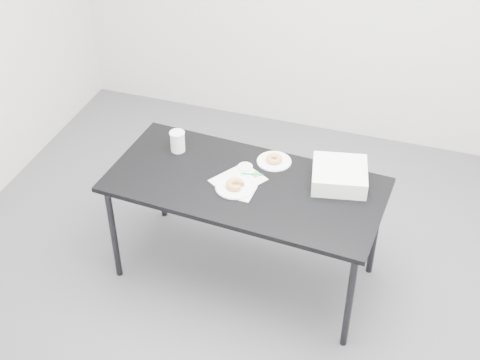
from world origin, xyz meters
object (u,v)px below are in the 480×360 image
(donut_near, at_px, (235,184))
(coffee_cup, at_px, (178,141))
(table, at_px, (245,191))
(plate_near, at_px, (235,187))
(plate_far, at_px, (274,161))
(bakery_box, at_px, (339,175))
(pen, at_px, (252,174))
(donut_far, at_px, (274,159))
(scorecard, at_px, (238,180))

(donut_near, height_order, coffee_cup, coffee_cup)
(table, distance_m, donut_near, 0.12)
(plate_near, xyz_separation_m, plate_far, (0.15, 0.33, -0.00))
(donut_near, xyz_separation_m, bakery_box, (0.58, 0.25, 0.03))
(pen, xyz_separation_m, donut_far, (0.09, 0.18, 0.02))
(plate_far, xyz_separation_m, coffee_cup, (-0.63, -0.08, 0.07))
(table, distance_m, scorecard, 0.08)
(donut_near, height_order, donut_far, donut_near)
(scorecard, distance_m, plate_far, 0.30)
(plate_near, relative_size, bakery_box, 0.74)
(donut_near, xyz_separation_m, donut_far, (0.15, 0.33, -0.01))
(plate_far, bearing_deg, table, -111.72)
(table, height_order, donut_far, donut_far)
(scorecard, xyz_separation_m, donut_near, (0.01, -0.08, 0.03))
(table, xyz_separation_m, coffee_cup, (-0.52, 0.19, 0.13))
(pen, bearing_deg, table, -110.71)
(scorecard, relative_size, pen, 2.15)
(donut_far, relative_size, bakery_box, 0.32)
(pen, distance_m, donut_near, 0.17)
(bakery_box, bearing_deg, table, -172.37)
(plate_near, relative_size, donut_far, 2.33)
(table, bearing_deg, pen, 84.19)
(donut_near, distance_m, bakery_box, 0.63)
(plate_near, bearing_deg, bakery_box, 23.26)
(donut_near, bearing_deg, bakery_box, 23.26)
(bakery_box, bearing_deg, scorecard, -175.17)
(donut_near, height_order, plate_far, donut_near)
(coffee_cup, bearing_deg, table, -20.36)
(donut_near, bearing_deg, donut_far, 65.86)
(pen, bearing_deg, bakery_box, -0.84)
(donut_far, height_order, coffee_cup, coffee_cup)
(donut_near, relative_size, bakery_box, 0.35)
(plate_far, bearing_deg, coffee_cup, -173.14)
(donut_near, bearing_deg, coffee_cup, 151.71)
(coffee_cup, bearing_deg, scorecard, -20.78)
(coffee_cup, bearing_deg, donut_far, 6.86)
(donut_near, bearing_deg, table, 56.72)
(donut_far, bearing_deg, donut_near, -114.14)
(bakery_box, bearing_deg, pen, 178.93)
(plate_near, height_order, plate_far, plate_near)
(donut_far, height_order, bakery_box, bakery_box)
(scorecard, relative_size, bakery_box, 0.90)
(table, bearing_deg, plate_far, 72.03)
(scorecard, xyz_separation_m, coffee_cup, (-0.47, 0.18, 0.07))
(table, relative_size, plate_far, 7.89)
(plate_far, height_order, donut_far, donut_far)
(plate_far, xyz_separation_m, bakery_box, (0.43, -0.08, 0.05))
(table, bearing_deg, donut_near, -119.53)
(donut_near, distance_m, donut_far, 0.36)
(scorecard, xyz_separation_m, donut_far, (0.16, 0.25, 0.02))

